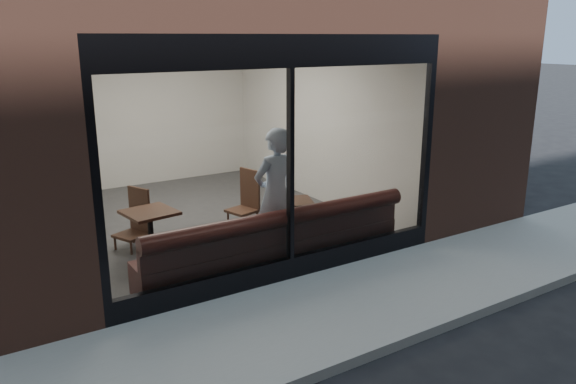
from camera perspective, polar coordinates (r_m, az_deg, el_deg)
ground at (r=6.29m, az=10.76°, el=-15.06°), size 120.00×120.00×0.00m
sidewalk_near at (r=6.94m, az=5.03°, el=-11.65°), size 40.00×2.00×0.01m
kerb_near at (r=6.23m, az=11.11°, el=-14.77°), size 40.00×0.10×0.12m
host_building_pier_right at (r=14.16m, az=-0.03°, el=9.16°), size 2.50×12.00×3.20m
host_building_backfill at (r=15.43m, az=-18.29°, el=8.92°), size 5.00×6.00×3.20m
cafe_floor at (r=10.15m, az=-8.82°, el=-2.74°), size 6.00×6.00×0.00m
cafe_ceiling at (r=9.65m, az=-9.62°, el=15.44°), size 6.00×6.00×0.00m
cafe_wall_back at (r=12.55m, az=-14.74°, el=7.84°), size 5.00×0.00×5.00m
cafe_wall_left at (r=9.10m, az=-23.74°, el=4.27°), size 0.00×6.00×6.00m
cafe_wall_right at (r=10.99m, az=2.86°, el=7.29°), size 0.00×6.00×6.00m
storefront_kick at (r=7.66m, az=0.24°, el=-7.70°), size 5.00×0.10×0.30m
storefront_header at (r=7.04m, az=0.26°, el=14.14°), size 5.00×0.10×0.40m
storefront_mullion at (r=7.22m, az=0.25°, el=2.56°), size 0.06×0.10×2.50m
storefront_glass at (r=7.20m, az=0.38°, el=2.51°), size 4.80×0.00×4.80m
banquette at (r=7.94m, az=-1.33°, el=-6.24°), size 4.00×0.55×0.45m
person at (r=8.03m, az=-1.28°, el=-0.32°), size 0.76×0.54×1.95m
cafe_table_left at (r=8.27m, az=-13.89°, el=-2.03°), size 0.77×0.77×0.04m
cafe_table_right at (r=8.55m, az=0.55°, el=-0.99°), size 0.74×0.74×0.04m
cafe_chair_left at (r=8.93m, az=-15.59°, el=-4.23°), size 0.57×0.57×0.04m
cafe_chair_right at (r=9.82m, az=-4.65°, el=-1.89°), size 0.57×0.57×0.04m
wall_poster at (r=9.04m, az=-23.39°, el=3.97°), size 0.02×0.56×0.75m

